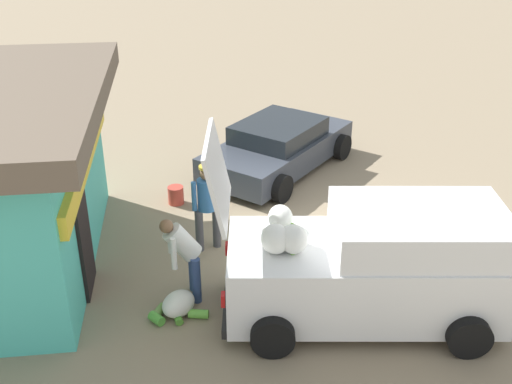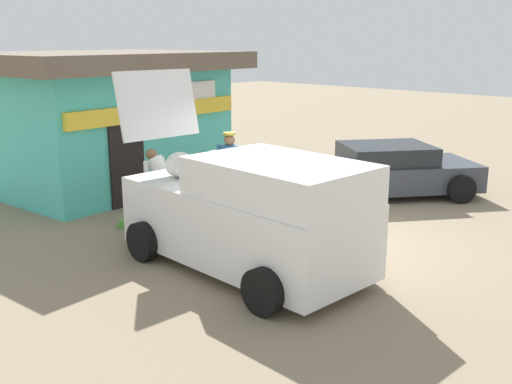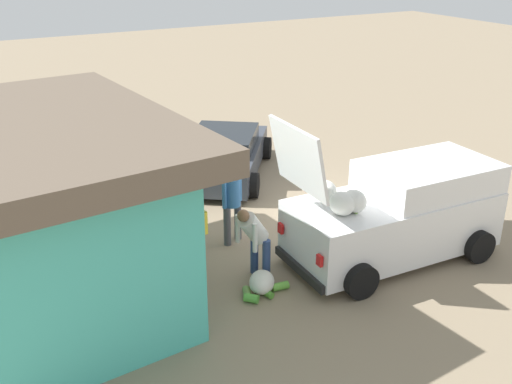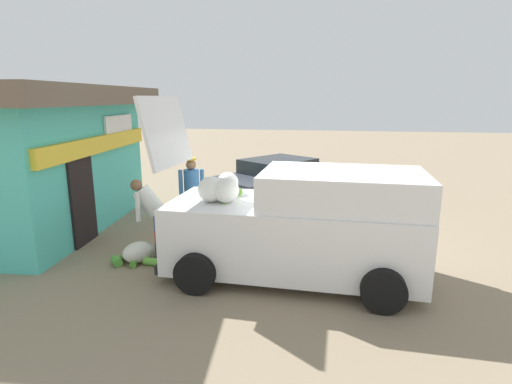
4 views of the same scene
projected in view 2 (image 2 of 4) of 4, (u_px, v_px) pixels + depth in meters
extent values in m
plane|color=gray|center=(314.00, 235.00, 11.20)|extent=(60.00, 60.00, 0.00)
cube|color=#4CC6B7|center=(106.00, 129.00, 14.62)|extent=(5.35, 4.14, 2.83)
cube|color=yellow|center=(158.00, 111.00, 13.32)|extent=(4.78, 0.55, 0.36)
cube|color=black|center=(127.00, 161.00, 12.89)|extent=(0.90, 0.14, 2.00)
cube|color=white|center=(193.00, 95.00, 14.09)|extent=(1.50, 0.20, 0.60)
cube|color=brown|center=(102.00, 61.00, 14.22)|extent=(6.38, 5.17, 0.41)
cube|color=white|center=(243.00, 224.00, 9.39)|extent=(1.88, 4.18, 1.11)
cube|color=white|center=(280.00, 180.00, 8.64)|extent=(1.76, 2.61, 0.56)
cube|color=black|center=(348.00, 198.00, 7.79)|extent=(1.49, 0.13, 0.43)
cube|color=white|center=(158.00, 104.00, 10.50)|extent=(1.59, 0.36, 1.17)
ellipsoid|color=silver|center=(214.00, 161.00, 10.42)|extent=(0.46, 0.38, 0.38)
ellipsoid|color=silver|center=(180.00, 165.00, 10.03)|extent=(0.51, 0.42, 0.42)
ellipsoid|color=silver|center=(189.00, 167.00, 9.84)|extent=(0.50, 0.41, 0.41)
cylinder|color=#619A30|center=(216.00, 170.00, 10.27)|extent=(0.31, 0.30, 0.14)
cylinder|color=#6DAA34|center=(188.00, 176.00, 9.91)|extent=(0.27, 0.19, 0.12)
cube|color=black|center=(165.00, 224.00, 10.97)|extent=(1.67, 0.13, 0.16)
cube|color=red|center=(131.00, 203.00, 10.39)|extent=(0.14, 0.06, 0.20)
cube|color=red|center=(194.00, 189.00, 11.31)|extent=(0.14, 0.06, 0.20)
cylinder|color=black|center=(263.00, 291.00, 7.88)|extent=(0.24, 0.65, 0.65)
cylinder|color=black|center=(352.00, 256.00, 9.15)|extent=(0.24, 0.65, 0.65)
cylinder|color=black|center=(143.00, 241.00, 9.83)|extent=(0.24, 0.65, 0.65)
cylinder|color=black|center=(229.00, 218.00, 11.11)|extent=(0.24, 0.65, 0.65)
cube|color=#383D47|center=(385.00, 175.00, 13.97)|extent=(4.38, 3.88, 0.60)
cube|color=#1E2328|center=(386.00, 154.00, 13.84)|extent=(2.53, 2.45, 0.42)
cylinder|color=black|center=(316.00, 175.00, 14.71)|extent=(0.63, 0.54, 0.62)
cylinder|color=black|center=(340.00, 195.00, 12.84)|extent=(0.63, 0.54, 0.62)
cylinder|color=black|center=(423.00, 171.00, 15.17)|extent=(0.63, 0.54, 0.62)
cylinder|color=black|center=(461.00, 189.00, 13.30)|extent=(0.63, 0.54, 0.62)
cylinder|color=#4C4C51|center=(237.00, 194.00, 12.50)|extent=(0.15, 0.15, 0.83)
cylinder|color=#4C4C51|center=(222.00, 192.00, 12.61)|extent=(0.15, 0.15, 0.83)
cylinder|color=#3872B2|center=(230.00, 160.00, 12.38)|extent=(0.45, 0.45, 0.59)
sphere|color=#8C6647|center=(229.00, 140.00, 12.28)|extent=(0.22, 0.22, 0.22)
cylinder|color=gold|center=(229.00, 134.00, 12.25)|extent=(0.25, 0.25, 0.05)
cylinder|color=#3872B2|center=(240.00, 160.00, 12.29)|extent=(0.09, 0.09, 0.56)
cylinder|color=#3872B2|center=(219.00, 158.00, 12.46)|extent=(0.09, 0.09, 0.56)
cylinder|color=navy|center=(163.00, 207.00, 11.51)|extent=(0.15, 0.15, 0.81)
cylinder|color=navy|center=(175.00, 203.00, 11.79)|extent=(0.15, 0.15, 0.81)
cylinder|color=silver|center=(161.00, 172.00, 11.57)|extent=(0.46, 0.67, 0.67)
sphere|color=brown|center=(151.00, 154.00, 11.61)|extent=(0.22, 0.22, 0.22)
cylinder|color=silver|center=(146.00, 175.00, 11.47)|extent=(0.09, 0.09, 0.55)
cylinder|color=silver|center=(163.00, 171.00, 11.87)|extent=(0.09, 0.09, 0.55)
ellipsoid|color=silver|center=(142.00, 219.00, 11.52)|extent=(0.74, 0.71, 0.38)
cylinder|color=#62B23C|center=(147.00, 230.00, 11.26)|extent=(0.17, 0.33, 0.14)
cylinder|color=#679345|center=(131.00, 222.00, 11.74)|extent=(0.33, 0.24, 0.14)
cylinder|color=#51A53A|center=(123.00, 223.00, 11.62)|extent=(0.29, 0.29, 0.16)
cylinder|color=#4D9230|center=(135.00, 227.00, 11.45)|extent=(0.32, 0.20, 0.13)
cylinder|color=#BF3F33|center=(263.00, 183.00, 14.39)|extent=(0.33, 0.33, 0.38)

